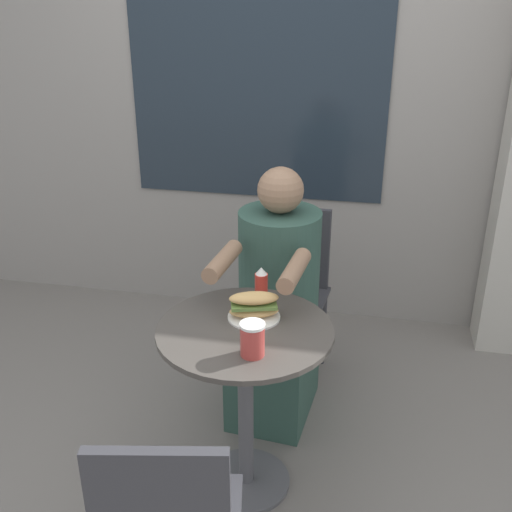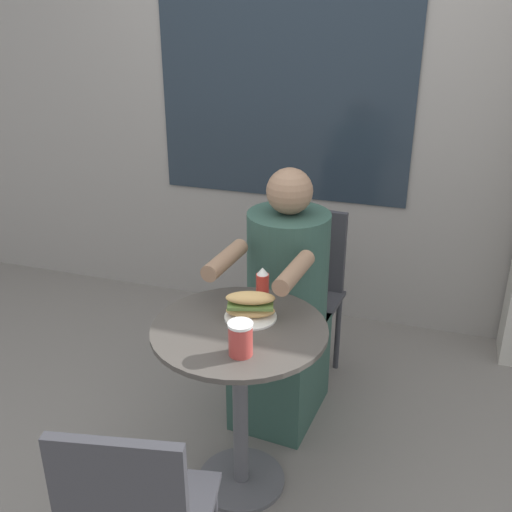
{
  "view_description": "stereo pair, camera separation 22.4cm",
  "coord_description": "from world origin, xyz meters",
  "px_view_note": "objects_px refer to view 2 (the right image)",
  "views": [
    {
      "loc": [
        0.42,
        -1.82,
        1.84
      ],
      "look_at": [
        0.0,
        0.19,
        0.93
      ],
      "focal_mm": 42.0,
      "sensor_mm": 36.0,
      "label": 1
    },
    {
      "loc": [
        0.64,
        -1.76,
        1.84
      ],
      "look_at": [
        0.0,
        0.19,
        0.93
      ],
      "focal_mm": 42.0,
      "sensor_mm": 36.0,
      "label": 2
    }
  ],
  "objects_px": {
    "seated_diner": "(284,315)",
    "cafe_table": "(240,374)",
    "diner_chair": "(305,280)",
    "sandwich_on_plate": "(251,307)",
    "condiment_bottle": "(262,283)",
    "drink_cup": "(241,339)"
  },
  "relations": [
    {
      "from": "seated_diner",
      "to": "cafe_table",
      "type": "bearing_deg",
      "value": 92.31
    },
    {
      "from": "diner_chair",
      "to": "sandwich_on_plate",
      "type": "relative_size",
      "value": 4.4
    },
    {
      "from": "diner_chair",
      "to": "condiment_bottle",
      "type": "relative_size",
      "value": 6.6
    },
    {
      "from": "condiment_bottle",
      "to": "diner_chair",
      "type": "bearing_deg",
      "value": 87.48
    },
    {
      "from": "seated_diner",
      "to": "sandwich_on_plate",
      "type": "relative_size",
      "value": 5.96
    },
    {
      "from": "diner_chair",
      "to": "seated_diner",
      "type": "bearing_deg",
      "value": 93.31
    },
    {
      "from": "cafe_table",
      "to": "sandwich_on_plate",
      "type": "xyz_separation_m",
      "value": [
        0.02,
        0.08,
        0.25
      ]
    },
    {
      "from": "diner_chair",
      "to": "condiment_bottle",
      "type": "distance_m",
      "value": 0.68
    },
    {
      "from": "diner_chair",
      "to": "condiment_bottle",
      "type": "xyz_separation_m",
      "value": [
        -0.03,
        -0.62,
        0.27
      ]
    },
    {
      "from": "cafe_table",
      "to": "diner_chair",
      "type": "bearing_deg",
      "value": 87.46
    },
    {
      "from": "cafe_table",
      "to": "seated_diner",
      "type": "relative_size",
      "value": 0.62
    },
    {
      "from": "cafe_table",
      "to": "seated_diner",
      "type": "height_order",
      "value": "seated_diner"
    },
    {
      "from": "seated_diner",
      "to": "drink_cup",
      "type": "distance_m",
      "value": 0.74
    },
    {
      "from": "diner_chair",
      "to": "drink_cup",
      "type": "distance_m",
      "value": 1.06
    },
    {
      "from": "sandwich_on_plate",
      "to": "condiment_bottle",
      "type": "distance_m",
      "value": 0.17
    },
    {
      "from": "cafe_table",
      "to": "sandwich_on_plate",
      "type": "height_order",
      "value": "sandwich_on_plate"
    },
    {
      "from": "diner_chair",
      "to": "sandwich_on_plate",
      "type": "distance_m",
      "value": 0.83
    },
    {
      "from": "sandwich_on_plate",
      "to": "cafe_table",
      "type": "bearing_deg",
      "value": -101.87
    },
    {
      "from": "drink_cup",
      "to": "cafe_table",
      "type": "bearing_deg",
      "value": 111.05
    },
    {
      "from": "sandwich_on_plate",
      "to": "seated_diner",
      "type": "bearing_deg",
      "value": 88.67
    },
    {
      "from": "cafe_table",
      "to": "condiment_bottle",
      "type": "bearing_deg",
      "value": 87.42
    },
    {
      "from": "diner_chair",
      "to": "seated_diner",
      "type": "height_order",
      "value": "seated_diner"
    }
  ]
}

